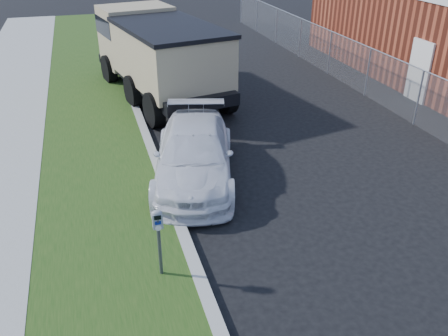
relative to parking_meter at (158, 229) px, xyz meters
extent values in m
plane|color=black|center=(3.25, 1.12, -1.13)|extent=(120.00, 120.00, 0.00)
cube|color=gray|center=(0.65, 3.12, -1.06)|extent=(0.25, 50.00, 0.15)
cube|color=#1A3C10|center=(-0.95, 3.12, -1.07)|extent=(3.00, 50.00, 0.13)
plane|color=slate|center=(9.25, 8.12, -0.23)|extent=(0.00, 30.00, 30.00)
cylinder|color=gray|center=(9.25, 8.12, 0.67)|extent=(0.04, 30.00, 0.04)
cylinder|color=gray|center=(9.25, 5.12, -0.23)|extent=(0.06, 0.06, 1.80)
cylinder|color=gray|center=(9.25, 8.12, -0.23)|extent=(0.06, 0.06, 1.80)
cylinder|color=gray|center=(9.25, 11.12, -0.23)|extent=(0.06, 0.06, 1.80)
cylinder|color=gray|center=(9.25, 14.12, -0.23)|extent=(0.06, 0.06, 1.80)
cylinder|color=gray|center=(9.25, 17.12, -0.23)|extent=(0.06, 0.06, 1.80)
cylinder|color=gray|center=(9.25, 20.12, -0.23)|extent=(0.06, 0.06, 1.80)
cylinder|color=gray|center=(9.25, 23.12, -0.23)|extent=(0.06, 0.06, 1.80)
cube|color=silver|center=(10.70, 7.12, -0.03)|extent=(0.08, 1.10, 2.20)
cylinder|color=#3F4247|center=(0.00, 0.00, -0.50)|extent=(0.07, 0.07, 1.01)
cube|color=slate|center=(0.00, 0.00, 0.17)|extent=(0.19, 0.13, 0.30)
ellipsoid|color=slate|center=(0.00, 0.00, 0.33)|extent=(0.20, 0.13, 0.11)
cube|color=black|center=(0.00, -0.06, 0.28)|extent=(0.12, 0.01, 0.08)
cube|color=navy|center=(0.00, -0.06, 0.16)|extent=(0.11, 0.01, 0.07)
cylinder|color=silver|center=(0.00, -0.06, 0.05)|extent=(0.11, 0.01, 0.11)
cube|color=#3F4247|center=(0.00, -0.06, 0.19)|extent=(0.04, 0.01, 0.05)
imported|color=silver|center=(1.50, 3.67, -0.44)|extent=(3.13, 5.13, 1.39)
cube|color=black|center=(1.85, 10.20, -0.30)|extent=(3.91, 7.70, 0.40)
cube|color=#94835F|center=(1.33, 12.79, 0.65)|extent=(3.05, 2.55, 2.30)
cube|color=black|center=(1.33, 12.79, 1.11)|extent=(3.09, 2.58, 0.69)
cube|color=#94835F|center=(2.03, 9.30, 0.65)|extent=(3.64, 5.27, 1.84)
cube|color=black|center=(2.03, 9.30, 1.60)|extent=(3.78, 5.40, 0.14)
cube|color=black|center=(1.12, 13.86, -0.39)|extent=(2.74, 0.71, 0.34)
cylinder|color=black|center=(0.06, 12.42, -0.56)|extent=(0.58, 1.20, 1.15)
cylinder|color=black|center=(2.65, 12.93, -0.56)|extent=(0.58, 1.20, 1.15)
cylinder|color=black|center=(0.66, 9.38, -0.56)|extent=(0.58, 1.20, 1.15)
cylinder|color=black|center=(3.25, 9.89, -0.56)|extent=(0.58, 1.20, 1.15)
cylinder|color=black|center=(1.07, 7.35, -0.56)|extent=(0.58, 1.20, 1.15)
cylinder|color=black|center=(3.66, 7.86, -0.56)|extent=(0.58, 1.20, 1.15)
camera|label=1|loc=(-0.85, -6.95, 4.87)|focal=38.00mm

